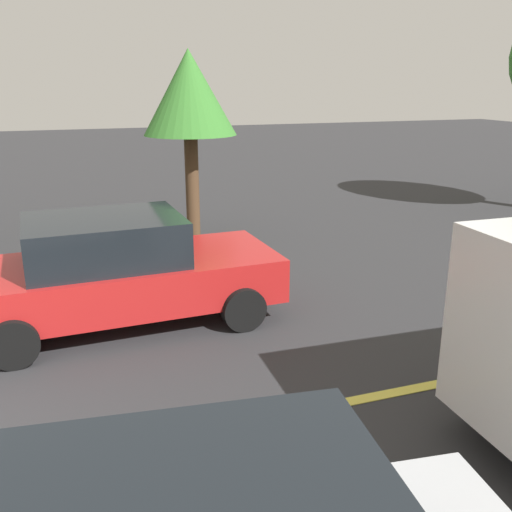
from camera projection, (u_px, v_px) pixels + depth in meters
lane_marking_centre at (199, 431)px, 5.83m from camera, size 28.00×0.16×0.01m
car_red_far_lane at (118, 270)px, 8.26m from camera, size 4.57×2.25×1.61m
tree_right_verge at (189, 95)px, 12.15m from camera, size 2.01×2.01×4.11m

